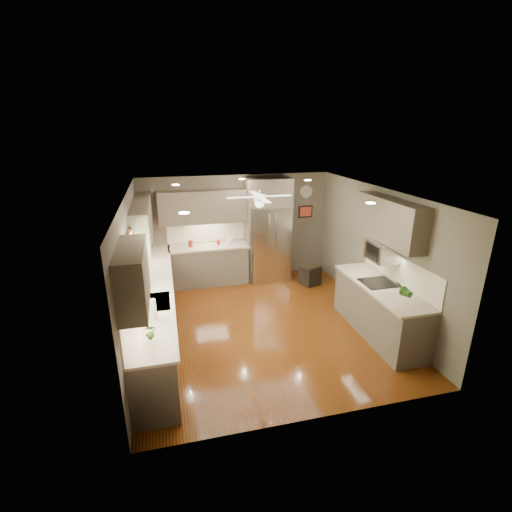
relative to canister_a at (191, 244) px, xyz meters
name	(u,v)px	position (x,y,z in m)	size (l,w,h in m)	color
floor	(263,324)	(1.14, -2.20, -1.02)	(5.00, 5.00, 0.00)	#471809
ceiling	(264,193)	(1.14, -2.20, 1.48)	(5.00, 5.00, 0.00)	white
wall_back	(237,227)	(1.14, 0.30, 0.23)	(4.50, 4.50, 0.00)	#61574A
wall_front	(319,334)	(1.14, -4.70, 0.23)	(4.50, 4.50, 0.00)	#61574A
wall_left	(132,274)	(-1.11, -2.20, 0.23)	(5.00, 5.00, 0.00)	#61574A
wall_right	(376,253)	(3.39, -2.20, 0.23)	(5.00, 5.00, 0.00)	#61574A
canister_a	(191,244)	(0.00, 0.00, 0.00)	(0.10, 0.10, 0.16)	maroon
canister_d	(218,242)	(0.64, 0.02, -0.02)	(0.08, 0.08, 0.12)	maroon
soap_bottle	(145,284)	(-0.93, -2.20, 0.03)	(0.10, 0.10, 0.21)	white
potted_plant_left	(150,332)	(-0.81, -3.89, 0.07)	(0.16, 0.11, 0.30)	#2B5A19
potted_plant_right	(403,290)	(3.03, -3.60, 0.10)	(0.20, 0.16, 0.36)	#2B5A19
bowl	(230,243)	(0.92, 0.01, -0.05)	(0.22, 0.22, 0.05)	tan
left_run	(155,309)	(-0.82, -2.05, -0.54)	(0.65, 4.70, 1.45)	brown
back_run	(209,264)	(0.41, 0.01, -0.54)	(1.85, 0.65, 1.45)	brown
uppers	(216,222)	(0.40, -1.49, 0.85)	(4.50, 4.70, 0.95)	brown
window	(130,267)	(-1.08, -2.70, 0.53)	(0.05, 1.12, 0.92)	#BFF2B2
sink	(154,304)	(-0.80, -2.70, -0.11)	(0.50, 0.70, 0.32)	silver
refrigerator	(268,232)	(1.84, -0.04, 0.17)	(1.06, 0.75, 2.45)	silver
right_run	(379,309)	(3.07, -3.00, -0.54)	(0.70, 2.20, 1.45)	brown
microwave	(383,251)	(3.16, -2.75, 0.46)	(0.43, 0.55, 0.34)	silver
ceiling_fan	(259,199)	(1.14, -1.90, 1.31)	(1.18, 1.18, 0.32)	white
recessed_lights	(256,189)	(1.10, -1.80, 1.47)	(2.84, 3.14, 0.01)	white
wall_clock	(306,191)	(2.89, 0.29, 1.03)	(0.30, 0.03, 0.30)	white
framed_print	(306,212)	(2.89, 0.28, 0.53)	(0.36, 0.03, 0.30)	black
stool	(310,275)	(2.70, -0.65, -0.78)	(0.49, 0.49, 0.47)	black
paper_towel	(152,309)	(-0.80, -3.24, 0.06)	(0.13, 0.13, 0.31)	white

